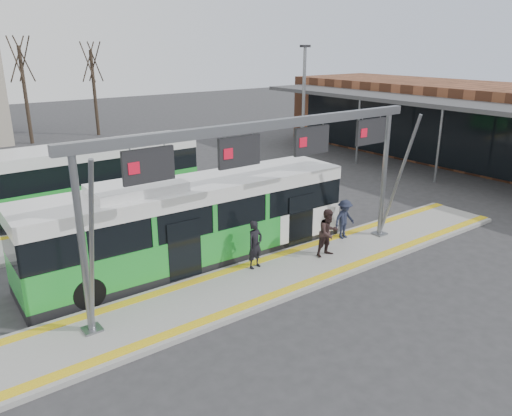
{
  "coord_description": "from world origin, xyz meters",
  "views": [
    {
      "loc": [
        -10.08,
        -11.94,
        7.66
      ],
      "look_at": [
        1.17,
        3.0,
        1.44
      ],
      "focal_mm": 35.0,
      "sensor_mm": 36.0,
      "label": 1
    }
  ],
  "objects_px": {
    "passenger_c": "(344,219)",
    "gantry": "(270,153)",
    "passenger_b": "(328,233)",
    "hero_bus": "(192,223)",
    "passenger_a": "(255,245)"
  },
  "relations": [
    {
      "from": "passenger_b",
      "to": "passenger_a",
      "type": "bearing_deg",
      "value": 166.97
    },
    {
      "from": "gantry",
      "to": "hero_bus",
      "type": "bearing_deg",
      "value": 119.8
    },
    {
      "from": "passenger_c",
      "to": "gantry",
      "type": "bearing_deg",
      "value": -172.22
    },
    {
      "from": "gantry",
      "to": "passenger_c",
      "type": "bearing_deg",
      "value": 8.67
    },
    {
      "from": "gantry",
      "to": "passenger_a",
      "type": "xyz_separation_m",
      "value": [
        -0.15,
        0.59,
        -3.29
      ]
    },
    {
      "from": "gantry",
      "to": "passenger_b",
      "type": "bearing_deg",
      "value": -4.33
    },
    {
      "from": "passenger_b",
      "to": "passenger_c",
      "type": "bearing_deg",
      "value": 28.91
    },
    {
      "from": "gantry",
      "to": "passenger_c",
      "type": "xyz_separation_m",
      "value": [
        4.38,
        0.67,
        -3.35
      ]
    },
    {
      "from": "passenger_a",
      "to": "passenger_c",
      "type": "height_order",
      "value": "passenger_a"
    },
    {
      "from": "gantry",
      "to": "passenger_a",
      "type": "height_order",
      "value": "gantry"
    },
    {
      "from": "passenger_b",
      "to": "gantry",
      "type": "bearing_deg",
      "value": 178.51
    },
    {
      "from": "hero_bus",
      "to": "passenger_b",
      "type": "height_order",
      "value": "hero_bus"
    },
    {
      "from": "passenger_b",
      "to": "passenger_c",
      "type": "relative_size",
      "value": 1.12
    },
    {
      "from": "gantry",
      "to": "passenger_b",
      "type": "height_order",
      "value": "gantry"
    },
    {
      "from": "hero_bus",
      "to": "passenger_c",
      "type": "distance_m",
      "value": 6.2
    }
  ]
}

